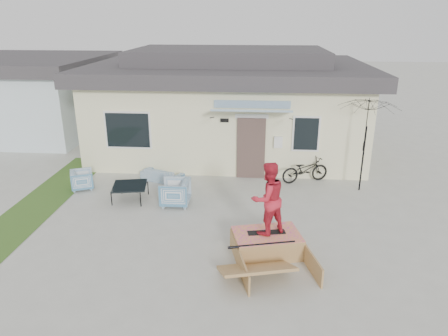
# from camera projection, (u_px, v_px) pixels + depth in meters

# --- Properties ---
(ground) EXTENTS (90.00, 90.00, 0.00)m
(ground) POSITION_uv_depth(u_px,v_px,m) (206.00, 242.00, 10.21)
(ground) COLOR #A8A89E
(ground) RESTS_ON ground
(grass_strip) EXTENTS (1.40, 8.00, 0.01)m
(grass_strip) POSITION_uv_depth(u_px,v_px,m) (43.00, 201.00, 12.47)
(grass_strip) COLOR #32551F
(grass_strip) RESTS_ON ground
(house) EXTENTS (10.80, 8.49, 4.10)m
(house) POSITION_uv_depth(u_px,v_px,m) (229.00, 102.00, 17.02)
(house) COLOR beige
(house) RESTS_ON ground
(neighbor_house) EXTENTS (8.60, 7.60, 3.50)m
(neighbor_house) POSITION_uv_depth(u_px,v_px,m) (13.00, 93.00, 19.75)
(neighbor_house) COLOR silver
(neighbor_house) RESTS_ON ground
(loveseat) EXTENTS (1.51, 0.94, 0.57)m
(loveseat) POSITION_uv_depth(u_px,v_px,m) (162.00, 173.00, 13.94)
(loveseat) COLOR teal
(loveseat) RESTS_ON ground
(armchair_left) EXTENTS (0.84, 0.86, 0.68)m
(armchair_left) POSITION_uv_depth(u_px,v_px,m) (82.00, 179.00, 13.26)
(armchair_left) COLOR teal
(armchair_left) RESTS_ON ground
(armchair_right) EXTENTS (0.77, 0.83, 0.84)m
(armchair_right) POSITION_uv_depth(u_px,v_px,m) (175.00, 191.00, 12.12)
(armchair_right) COLOR teal
(armchair_right) RESTS_ON ground
(coffee_table) EXTENTS (1.13, 1.13, 0.48)m
(coffee_table) POSITION_uv_depth(u_px,v_px,m) (130.00, 192.00, 12.48)
(coffee_table) COLOR black
(coffee_table) RESTS_ON ground
(bicycle) EXTENTS (1.74, 1.13, 1.05)m
(bicycle) POSITION_uv_depth(u_px,v_px,m) (305.00, 167.00, 13.76)
(bicycle) COLOR black
(bicycle) RESTS_ON ground
(patio_umbrella) EXTENTS (1.89, 1.75, 2.20)m
(patio_umbrella) POSITION_uv_depth(u_px,v_px,m) (365.00, 137.00, 12.68)
(patio_umbrella) COLOR black
(patio_umbrella) RESTS_ON ground
(skate_ramp) EXTENTS (1.97, 2.34, 0.51)m
(skate_ramp) POSITION_uv_depth(u_px,v_px,m) (267.00, 244.00, 9.65)
(skate_ramp) COLOR #A17845
(skate_ramp) RESTS_ON ground
(skateboard) EXTENTS (0.90, 0.37, 0.05)m
(skateboard) POSITION_uv_depth(u_px,v_px,m) (267.00, 232.00, 9.60)
(skateboard) COLOR black
(skateboard) RESTS_ON skate_ramp
(skater) EXTENTS (1.06, 1.00, 1.72)m
(skater) POSITION_uv_depth(u_px,v_px,m) (268.00, 197.00, 9.29)
(skater) COLOR red
(skater) RESTS_ON skateboard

